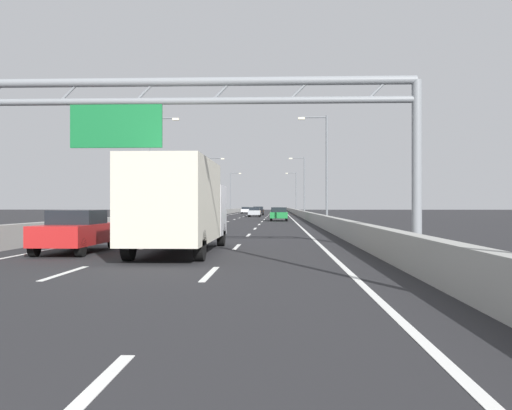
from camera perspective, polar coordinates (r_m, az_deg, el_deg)
ground_plane at (r=101.27m, az=0.29°, el=-1.01°), size 260.00×260.00×0.00m
lane_dash_left_1 at (r=14.77m, az=-18.80°, el=-6.56°), size 0.16×3.00×0.01m
lane_dash_left_2 at (r=23.36m, az=-10.82°, el=-4.16°), size 0.16×3.00×0.01m
lane_dash_left_3 at (r=32.17m, az=-7.19°, el=-3.04°), size 0.16×3.00×0.01m
lane_dash_left_4 at (r=41.07m, az=-5.13°, el=-2.39°), size 0.16×3.00×0.01m
lane_dash_left_5 at (r=50.00m, az=-3.80°, el=-1.98°), size 0.16×3.00×0.01m
lane_dash_left_6 at (r=58.95m, az=-2.88°, el=-1.68°), size 0.16×3.00×0.01m
lane_dash_left_7 at (r=67.92m, az=-2.20°, el=-1.47°), size 0.16×3.00×0.01m
lane_dash_left_8 at (r=76.89m, az=-1.68°, el=-1.31°), size 0.16×3.00×0.01m
lane_dash_left_9 at (r=85.87m, az=-1.27°, el=-1.17°), size 0.16×3.00×0.01m
lane_dash_left_10 at (r=94.85m, az=-0.93°, el=-1.07°), size 0.16×3.00×0.01m
lane_dash_left_11 at (r=103.84m, az=-0.66°, el=-0.98°), size 0.16×3.00×0.01m
lane_dash_left_12 at (r=112.83m, az=-0.42°, el=-0.91°), size 0.16×3.00×0.01m
lane_dash_left_13 at (r=121.82m, az=-0.23°, el=-0.85°), size 0.16×3.00×0.01m
lane_dash_left_14 at (r=130.81m, az=-0.05°, el=-0.79°), size 0.16×3.00×0.01m
lane_dash_left_15 at (r=139.80m, az=0.09°, el=-0.74°), size 0.16×3.00×0.01m
lane_dash_left_16 at (r=148.80m, az=0.22°, el=-0.70°), size 0.16×3.00×0.01m
lane_dash_left_17 at (r=157.79m, az=0.34°, el=-0.67°), size 0.16×3.00×0.01m
lane_dash_right_0 at (r=5.25m, az=-17.36°, el=-18.61°), size 0.16×3.00×0.01m
lane_dash_right_1 at (r=13.90m, az=-4.71°, el=-6.97°), size 0.16×3.00×0.01m
lane_dash_right_2 at (r=22.82m, az=-1.96°, el=-4.26°), size 0.16×3.00×0.01m
lane_dash_right_3 at (r=31.78m, az=-0.76°, el=-3.07°), size 0.16×3.00×0.01m
lane_dash_right_4 at (r=40.76m, az=-0.10°, el=-2.41°), size 0.16×3.00×0.01m
lane_dash_right_5 at (r=49.75m, az=0.33°, el=-1.99°), size 0.16×3.00×0.01m
lane_dash_right_6 at (r=58.74m, az=0.62°, el=-1.69°), size 0.16×3.00×0.01m
lane_dash_right_7 at (r=67.73m, az=0.84°, el=-1.47°), size 0.16×3.00×0.01m
lane_dash_right_8 at (r=76.73m, az=1.01°, el=-1.31°), size 0.16×3.00×0.01m
lane_dash_right_9 at (r=85.73m, az=1.14°, el=-1.18°), size 0.16×3.00×0.01m
lane_dash_right_10 at (r=94.72m, az=1.24°, el=-1.07°), size 0.16×3.00×0.01m
lane_dash_right_11 at (r=103.72m, az=1.33°, el=-0.98°), size 0.16×3.00×0.01m
lane_dash_right_12 at (r=112.72m, az=1.41°, el=-0.91°), size 0.16×3.00×0.01m
lane_dash_right_13 at (r=121.72m, az=1.47°, el=-0.85°), size 0.16×3.00×0.01m
lane_dash_right_14 at (r=130.71m, az=1.52°, el=-0.79°), size 0.16×3.00×0.01m
lane_dash_right_15 at (r=139.71m, az=1.57°, el=-0.74°), size 0.16×3.00×0.01m
lane_dash_right_16 at (r=148.71m, az=1.61°, el=-0.70°), size 0.16×3.00×0.01m
lane_dash_right_17 at (r=157.71m, az=1.65°, el=-0.67°), size 0.16×3.00×0.01m
edge_line_left at (r=89.63m, az=-3.33°, el=-1.13°), size 0.16×176.00×0.01m
edge_line_right at (r=89.23m, az=3.40°, el=-1.13°), size 0.16×176.00×0.01m
barrier_left at (r=111.68m, az=-3.07°, el=-0.68°), size 0.45×220.00×0.95m
barrier_right at (r=111.25m, az=4.02°, el=-0.68°), size 0.45×220.00×0.95m
sign_gantry at (r=20.97m, az=-8.26°, el=8.71°), size 17.27×0.36×6.36m
streetlamp_left_mid at (r=50.23m, az=-10.36°, el=4.19°), size 2.58×0.28×9.50m
streetlamp_right_mid at (r=49.18m, az=6.93°, el=4.28°), size 2.58×0.28×9.50m
streetlamp_left_far at (r=91.10m, az=-4.65°, el=2.28°), size 2.58×0.28×9.50m
streetlamp_right_far at (r=90.53m, az=4.79°, el=2.30°), size 2.58×0.28×9.50m
streetlamp_left_distant at (r=132.36m, az=-2.49°, el=1.55°), size 2.58×0.28×9.50m
streetlamp_right_distant at (r=131.97m, az=3.99°, el=1.56°), size 2.58×0.28×9.50m
orange_car at (r=105.19m, az=2.30°, el=-0.58°), size 1.84×4.57×1.37m
silver_car at (r=83.36m, az=-0.15°, el=-0.70°), size 1.76×4.18×1.44m
red_car at (r=21.07m, az=-17.71°, el=-2.51°), size 1.75×4.64×1.52m
black_car at (r=98.10m, az=0.24°, el=-0.58°), size 1.88×4.30×1.51m
white_car at (r=119.38m, az=-1.07°, el=-0.52°), size 1.71×4.17×1.39m
green_car at (r=61.38m, az=2.33°, el=-0.93°), size 1.88×4.18×1.49m
blue_car at (r=41.82m, az=-7.23°, el=-1.29°), size 1.80×4.33×1.53m
box_truck at (r=19.78m, az=-7.77°, el=0.10°), size 2.46×8.64×3.20m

